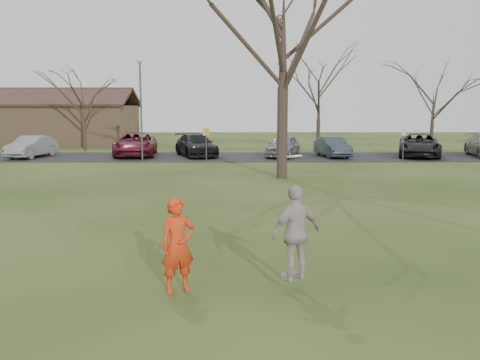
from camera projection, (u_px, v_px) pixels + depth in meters
name	position (u px, v px, depth m)	size (l,w,h in m)	color
ground	(241.00, 299.00, 8.55)	(120.00, 120.00, 0.00)	#1E380F
parking_strip	(239.00, 157.00, 33.29)	(62.00, 6.50, 0.04)	black
player_defender	(178.00, 245.00, 8.80)	(0.62, 0.41, 1.71)	red
car_1	(32.00, 147.00, 32.70)	(1.50, 4.31, 1.42)	gray
car_2	(136.00, 144.00, 33.69)	(2.63, 5.71, 1.59)	maroon
car_3	(196.00, 145.00, 33.55)	(2.08, 5.11, 1.48)	black
car_4	(283.00, 146.00, 33.08)	(1.72, 4.27, 1.46)	gray
car_5	(332.00, 147.00, 33.01)	(1.41, 4.04, 1.33)	#2E3A46
car_6	(419.00, 145.00, 33.14)	(2.55, 5.54, 1.54)	black
catching_play	(296.00, 233.00, 8.78)	(1.08, 0.87, 2.26)	#B4A6A2
building	(22.00, 123.00, 45.82)	(20.60, 8.50, 5.14)	#8C6D4C
lamp_post	(141.00, 96.00, 30.23)	(0.34, 0.34, 6.27)	#47474C
sign_yellow	(206.00, 138.00, 30.11)	(0.35, 0.35, 2.08)	#47474C
sign_white	(404.00, 138.00, 30.14)	(0.35, 0.35, 2.08)	#47474C
big_tree	(284.00, 25.00, 22.40)	(9.00, 9.00, 14.00)	#352821
small_tree_row	(297.00, 100.00, 37.75)	(55.00, 5.90, 8.50)	#352821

